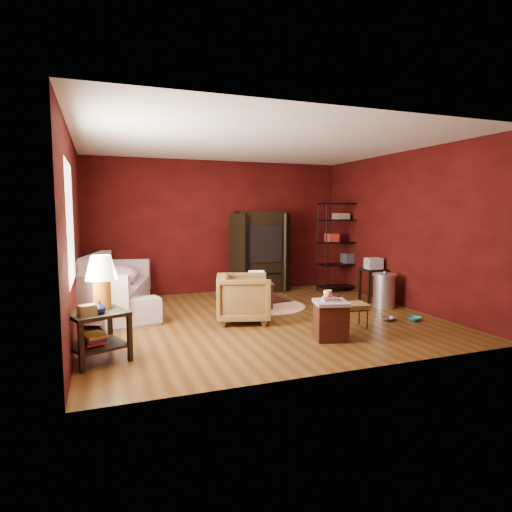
{
  "coord_description": "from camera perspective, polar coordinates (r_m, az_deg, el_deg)",
  "views": [
    {
      "loc": [
        -2.42,
        -6.38,
        1.74
      ],
      "look_at": [
        0.0,
        0.2,
        1.0
      ],
      "focal_mm": 30.0,
      "sensor_mm": 36.0,
      "label": 1
    }
  ],
  "objects": [
    {
      "name": "vase",
      "position": [
        5.15,
        -20.14,
        -6.52
      ],
      "size": [
        0.17,
        0.18,
        0.14
      ],
      "primitive_type": "imported",
      "rotation": [
        0.0,
        0.0,
        0.25
      ],
      "color": "#0D1445",
      "rests_on": "side_table"
    },
    {
      "name": "rug_oriental",
      "position": [
        8.3,
        0.06,
        -5.97
      ],
      "size": [
        1.27,
        0.94,
        0.01
      ],
      "rotation": [
        0.0,
        0.0,
        0.14
      ],
      "color": "#461812",
      "rests_on": "ground"
    },
    {
      "name": "wire_shelving",
      "position": [
        9.44,
        11.26,
        1.72
      ],
      "size": [
        0.94,
        0.43,
        1.92
      ],
      "rotation": [
        0.0,
        0.0,
        -0.02
      ],
      "color": "black",
      "rests_on": "ground"
    },
    {
      "name": "footstool",
      "position": [
        6.62,
        13.02,
        -6.58
      ],
      "size": [
        0.41,
        0.41,
        0.36
      ],
      "rotation": [
        0.0,
        0.0,
        -0.17
      ],
      "color": "black",
      "rests_on": "ground"
    },
    {
      "name": "side_table",
      "position": [
        5.36,
        -20.22,
        -5.19
      ],
      "size": [
        0.8,
        0.8,
        1.22
      ],
      "rotation": [
        0.0,
        0.0,
        0.38
      ],
      "color": "black",
      "rests_on": "ground"
    },
    {
      "name": "rug_round",
      "position": [
        7.87,
        1.5,
        -6.71
      ],
      "size": [
        1.72,
        1.72,
        0.01
      ],
      "rotation": [
        0.0,
        0.0,
        -0.28
      ],
      "color": "#F1E8C9",
      "rests_on": "ground"
    },
    {
      "name": "sofa_cushions",
      "position": [
        7.57,
        -18.76,
        -4.1
      ],
      "size": [
        1.38,
        2.34,
        0.92
      ],
      "rotation": [
        0.0,
        0.0,
        -0.25
      ],
      "color": "#AF9897",
      "rests_on": "sofa"
    },
    {
      "name": "sofa",
      "position": [
        7.56,
        -18.32,
        -4.3
      ],
      "size": [
        1.1,
        2.26,
        0.85
      ],
      "primitive_type": "imported",
      "rotation": [
        0.0,
        0.0,
        1.79
      ],
      "color": "#AF9897",
      "rests_on": "ground"
    },
    {
      "name": "tv_armoire",
      "position": [
        9.2,
        0.51,
        0.8
      ],
      "size": [
        1.37,
        0.75,
        1.73
      ],
      "rotation": [
        0.0,
        0.0,
        -0.04
      ],
      "color": "black",
      "rests_on": "ground"
    },
    {
      "name": "room",
      "position": [
        6.8,
        0.31,
        3.19
      ],
      "size": [
        5.54,
        5.04,
        2.84
      ],
      "color": "brown",
      "rests_on": "ground"
    },
    {
      "name": "trash_can",
      "position": [
        8.07,
        16.71,
        -4.41
      ],
      "size": [
        0.53,
        0.53,
        0.67
      ],
      "rotation": [
        0.0,
        0.0,
        0.29
      ],
      "color": "silver",
      "rests_on": "ground"
    },
    {
      "name": "laptop_desk",
      "position": [
        7.65,
        0.2,
        -3.96
      ],
      "size": [
        0.61,
        0.51,
        0.67
      ],
      "rotation": [
        0.0,
        0.0,
        -0.21
      ],
      "color": "brown",
      "rests_on": "ground"
    },
    {
      "name": "mug",
      "position": [
        5.84,
        9.55,
        -4.84
      ],
      "size": [
        0.14,
        0.12,
        0.11
      ],
      "primitive_type": "imported",
      "rotation": [
        0.0,
        0.0,
        0.34
      ],
      "color": "#F4EC77",
      "rests_on": "hamper"
    },
    {
      "name": "small_stand",
      "position": [
        8.55,
        15.37,
        -1.66
      ],
      "size": [
        0.46,
        0.46,
        0.84
      ],
      "rotation": [
        0.0,
        0.0,
        -0.09
      ],
      "color": "black",
      "rests_on": "ground"
    },
    {
      "name": "armchair",
      "position": [
        6.75,
        -1.69,
        -5.31
      ],
      "size": [
        0.95,
        0.98,
        0.83
      ],
      "primitive_type": "imported",
      "rotation": [
        0.0,
        0.0,
        1.29
      ],
      "color": "black",
      "rests_on": "ground"
    },
    {
      "name": "pet_bowl_steel",
      "position": [
        7.18,
        17.28,
        -7.39
      ],
      "size": [
        0.22,
        0.08,
        0.22
      ],
      "primitive_type": "imported",
      "rotation": [
        0.0,
        0.0,
        -0.14
      ],
      "color": "#A9AAB0",
      "rests_on": "ground"
    },
    {
      "name": "hamper",
      "position": [
        5.94,
        9.93,
        -8.32
      ],
      "size": [
        0.53,
        0.53,
        0.61
      ],
      "rotation": [
        0.0,
        0.0,
        -0.28
      ],
      "color": "#441B0F",
      "rests_on": "ground"
    },
    {
      "name": "pet_bowl_turquoise",
      "position": [
        7.3,
        20.41,
        -7.31
      ],
      "size": [
        0.21,
        0.07,
        0.21
      ],
      "primitive_type": "imported",
      "rotation": [
        0.0,
        0.0,
        0.02
      ],
      "color": "teal",
      "rests_on": "ground"
    }
  ]
}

